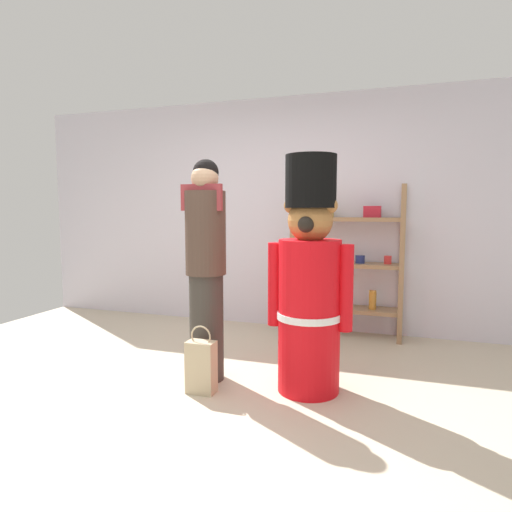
{
  "coord_description": "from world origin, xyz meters",
  "views": [
    {
      "loc": [
        1.29,
        -2.74,
        1.35
      ],
      "look_at": [
        0.23,
        0.39,
        1.0
      ],
      "focal_mm": 31.01,
      "sensor_mm": 36.0,
      "label": 1
    }
  ],
  "objects_px": {
    "person_shopper": "(206,266)",
    "shopping_bag": "(201,366)",
    "merchandise_shelf": "(347,260)",
    "teddy_bear_guard": "(309,285)"
  },
  "relations": [
    {
      "from": "person_shopper",
      "to": "shopping_bag",
      "type": "distance_m",
      "value": 0.76
    },
    {
      "from": "merchandise_shelf",
      "to": "teddy_bear_guard",
      "type": "relative_size",
      "value": 0.92
    },
    {
      "from": "teddy_bear_guard",
      "to": "person_shopper",
      "type": "height_order",
      "value": "teddy_bear_guard"
    },
    {
      "from": "teddy_bear_guard",
      "to": "shopping_bag",
      "type": "xyz_separation_m",
      "value": [
        -0.74,
        -0.29,
        -0.6
      ]
    },
    {
      "from": "person_shopper",
      "to": "shopping_bag",
      "type": "bearing_deg",
      "value": -74.02
    },
    {
      "from": "person_shopper",
      "to": "merchandise_shelf",
      "type": "bearing_deg",
      "value": 61.18
    },
    {
      "from": "merchandise_shelf",
      "to": "person_shopper",
      "type": "height_order",
      "value": "person_shopper"
    },
    {
      "from": "person_shopper",
      "to": "teddy_bear_guard",
      "type": "bearing_deg",
      "value": 2.41
    },
    {
      "from": "merchandise_shelf",
      "to": "shopping_bag",
      "type": "xyz_separation_m",
      "value": [
        -0.81,
        -1.87,
        -0.62
      ]
    },
    {
      "from": "merchandise_shelf",
      "to": "person_shopper",
      "type": "xyz_separation_m",
      "value": [
        -0.89,
        -1.61,
        0.1
      ]
    }
  ]
}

